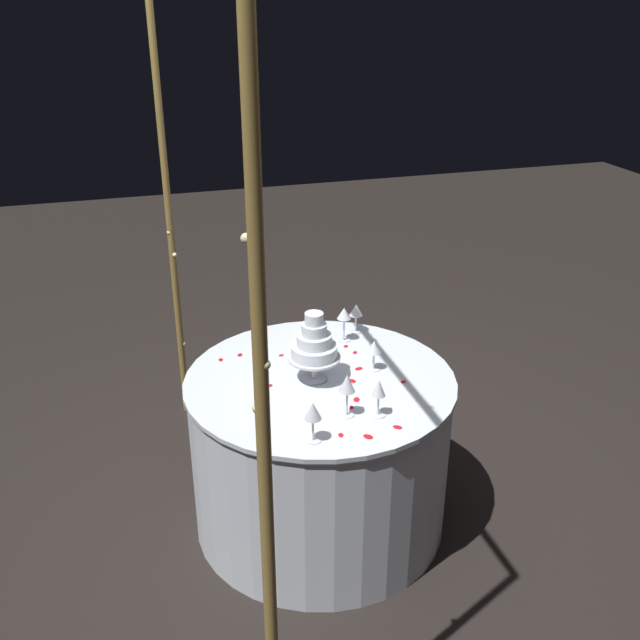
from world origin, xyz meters
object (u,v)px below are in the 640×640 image
decorative_arch (190,178)px  wine_glass_0 (356,311)px  wine_glass_2 (347,385)px  wine_glass_4 (379,390)px  tiered_cake (314,346)px  wine_glass_3 (374,349)px  wine_glass_5 (313,412)px  main_table (320,451)px  wine_glass_1 (344,315)px

decorative_arch → wine_glass_0: 1.16m
wine_glass_2 → wine_glass_4: size_ratio=1.15×
tiered_cake → wine_glass_3: tiered_cake is taller
wine_glass_0 → wine_glass_4: (-0.72, 0.16, 0.00)m
wine_glass_2 → wine_glass_5: (-0.13, 0.17, -0.01)m
wine_glass_0 → wine_glass_2: size_ratio=0.80×
tiered_cake → wine_glass_3: (0.01, -0.27, -0.06)m
main_table → wine_glass_1: bearing=-34.0°
main_table → wine_glass_4: wine_glass_4 is taller
decorative_arch → wine_glass_4: decorative_arch is taller
tiered_cake → wine_glass_1: bearing=-36.8°
decorative_arch → wine_glass_1: size_ratio=14.97×
main_table → wine_glass_0: wine_glass_0 is taller
main_table → wine_glass_3: 0.53m
wine_glass_0 → wine_glass_2: wine_glass_2 is taller
wine_glass_1 → decorative_arch: bearing=114.1°
wine_glass_2 → wine_glass_4: wine_glass_2 is taller
main_table → wine_glass_4: (-0.34, -0.13, 0.48)m
wine_glass_4 → wine_glass_5: bearing=107.8°
wine_glass_1 → wine_glass_4: bearing=173.2°
wine_glass_3 → wine_glass_5: (-0.44, 0.40, 0.02)m
main_table → wine_glass_5: size_ratio=7.08×
decorative_arch → main_table: (-0.00, -0.48, -1.25)m
decorative_arch → wine_glass_3: decorative_arch is taller
tiered_cake → wine_glass_4: 0.37m
wine_glass_0 → wine_glass_1: size_ratio=0.86×
wine_glass_1 → wine_glass_2: 0.64m
wine_glass_0 → decorative_arch: bearing=116.2°
wine_glass_2 → wine_glass_4: 0.12m
main_table → wine_glass_2: wine_glass_2 is taller
main_table → wine_glass_3: wine_glass_3 is taller
main_table → tiered_cake: 0.53m
tiered_cake → wine_glass_2: 0.30m
wine_glass_2 → decorative_arch: bearing=58.2°
tiered_cake → wine_glass_4: tiered_cake is taller
main_table → wine_glass_0: 0.68m
wine_glass_3 → wine_glass_4: wine_glass_4 is taller
decorative_arch → wine_glass_0: (0.38, -0.77, -0.78)m
wine_glass_0 → main_table: bearing=142.4°
main_table → wine_glass_4: size_ratio=7.38×
wine_glass_5 → main_table: bearing=-20.0°
wine_glass_4 → wine_glass_5: wine_glass_5 is taller
wine_glass_1 → wine_glass_2: (-0.61, 0.19, 0.00)m
decorative_arch → wine_glass_3: (0.01, -0.72, -0.78)m
decorative_arch → wine_glass_4: (-0.34, -0.61, -0.77)m
wine_glass_3 → wine_glass_4: (-0.35, 0.11, 0.01)m
tiered_cake → wine_glass_4: bearing=-155.0°
wine_glass_0 → tiered_cake: bearing=140.4°
main_table → wine_glass_0: (0.38, -0.29, 0.48)m
wine_glass_3 → wine_glass_5: wine_glass_5 is taller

